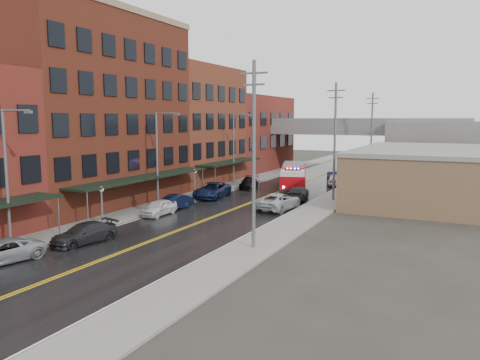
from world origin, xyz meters
The scene contains 32 objects.
road centered at (0.00, 30.00, 0.01)m, with size 11.00×160.00×0.02m, color black.
sidewalk_left centered at (-7.30, 30.00, 0.07)m, with size 3.00×160.00×0.15m, color slate.
sidewalk_right centered at (7.30, 30.00, 0.07)m, with size 3.00×160.00×0.15m, color slate.
curb_left centered at (-5.65, 30.00, 0.07)m, with size 0.30×160.00×0.15m, color gray.
curb_right centered at (5.65, 30.00, 0.07)m, with size 0.30×160.00×0.15m, color gray.
brick_building_b centered at (-13.30, 23.00, 9.00)m, with size 9.00×20.00×18.00m, color #4F1E15.
brick_building_c centered at (-13.30, 40.50, 7.50)m, with size 9.00×15.00×15.00m, color brown.
brick_building_far centered at (-13.30, 58.00, 6.00)m, with size 9.00×20.00×12.00m, color maroon.
tan_building centered at (16.00, 40.00, 2.50)m, with size 14.00×22.00×5.00m, color brown.
right_far_block centered at (18.00, 70.00, 4.00)m, with size 18.00×30.00×8.00m, color slate.
awning_1 centered at (-7.49, 23.00, 2.99)m, with size 2.60×18.00×3.09m.
awning_2 centered at (-7.49, 40.50, 2.99)m, with size 2.60×13.00×3.09m.
globe_lamp_1 centered at (-6.40, 16.00, 2.31)m, with size 0.44×0.44×3.12m.
globe_lamp_2 centered at (-6.40, 30.00, 2.31)m, with size 0.44×0.44×3.12m.
street_lamp_0 centered at (-6.55, 8.00, 5.19)m, with size 2.64×0.22×9.00m.
street_lamp_1 centered at (-6.55, 24.00, 5.19)m, with size 2.64×0.22×9.00m.
street_lamp_2 centered at (-6.55, 40.00, 5.19)m, with size 2.64×0.22×9.00m.
utility_pole_0 centered at (7.20, 15.00, 6.31)m, with size 1.80×0.24×12.00m.
utility_pole_1 centered at (7.20, 35.00, 6.31)m, with size 1.80×0.24×12.00m.
utility_pole_2 centered at (7.20, 55.00, 6.31)m, with size 1.80×0.24×12.00m.
overpass centered at (0.00, 62.00, 5.99)m, with size 40.00×10.00×7.50m.
fire_truck centered at (1.22, 39.64, 1.72)m, with size 5.42×9.11×3.17m.
parked_car_left_2 centered at (-4.91, 5.80, 0.68)m, with size 2.26×4.91×1.36m, color gray.
parked_car_left_3 centered at (-3.74, 11.30, 0.68)m, with size 1.91×4.70×1.37m, color #242426.
parked_car_left_4 centered at (-4.72, 21.20, 0.69)m, with size 1.62×4.02×1.37m, color white.
parked_car_left_5 centered at (-5.00, 23.89, 0.68)m, with size 1.45×4.15×1.37m, color black.
parked_car_left_6 centered at (-5.00, 31.24, 0.81)m, with size 2.69×5.83×1.62m, color #111E41.
parked_car_left_7 centered at (-4.34, 39.20, 0.67)m, with size 1.87×4.60×1.33m, color black.
parked_car_right_0 centered at (3.80, 28.20, 0.78)m, with size 2.59×5.62×1.56m, color #AAAEB3.
parked_car_right_1 centered at (3.62, 34.20, 0.72)m, with size 2.02×4.97×1.44m, color black.
parked_car_right_2 centered at (4.49, 46.04, 0.76)m, with size 1.80×4.47×1.52m, color silver.
parked_car_right_3 centered at (3.87, 47.80, 0.81)m, with size 1.71×4.89×1.61m, color #0E1934.
Camera 1 is at (19.30, -11.89, 8.39)m, focal length 35.00 mm.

